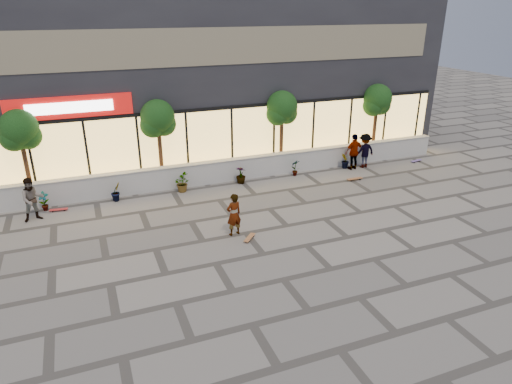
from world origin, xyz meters
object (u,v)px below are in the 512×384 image
object	(u,v)px
tree_east	(377,102)
tree_mideast	(282,110)
tree_midwest	(158,121)
skater_center	(234,215)
skateboard_right_near	(355,179)
skateboard_left	(59,210)
skater_right_far	(365,151)
skater_right_near	(354,152)
skateboard_right_far	(416,161)
tree_west	(20,132)
skater_left	(33,199)
skateboard_center	(250,238)

from	to	relation	value
tree_east	tree_mideast	bearing A→B (deg)	180.00
tree_midwest	skater_center	xyz separation A→B (m)	(1.44, -6.00, -2.19)
skater_center	skateboard_right_near	size ratio (longest dim) A/B	1.96
skateboard_left	tree_mideast	bearing A→B (deg)	14.74
tree_east	skater_right_far	xyz separation A→B (m)	(-1.50, -1.40, -2.11)
tree_mideast	skateboard_left	bearing A→B (deg)	-171.87
skater_center	skater_right_near	distance (m)	9.10
tree_midwest	skateboard_right_near	distance (m)	9.47
tree_east	skateboard_right_far	xyz separation A→B (m)	(1.59, -1.73, -2.92)
skater_right_far	tree_west	bearing A→B (deg)	-9.99
tree_west	skater_center	distance (m)	9.43
tree_mideast	tree_east	size ratio (longest dim) A/B	1.00
tree_east	skateboard_right_far	bearing A→B (deg)	-47.41
skateboard_right_near	skater_right_near	bearing A→B (deg)	59.28
tree_east	skater_right_far	world-z (taller)	tree_east
skateboard_right_far	tree_midwest	bearing A→B (deg)	162.01
tree_west	skater_right_near	size ratio (longest dim) A/B	2.15
skateboard_right_far	skater_right_far	bearing A→B (deg)	163.43
skateboard_left	skateboard_right_near	world-z (taller)	skateboard_right_near
skater_left	skateboard_right_far	bearing A→B (deg)	-11.19
tree_mideast	tree_east	distance (m)	5.50
tree_west	tree_east	size ratio (longest dim) A/B	1.00
tree_west	tree_east	bearing A→B (deg)	0.00
tree_west	skater_left	world-z (taller)	tree_west
skater_right_near	skateboard_right_far	distance (m)	3.86
tree_mideast	skater_right_far	xyz separation A→B (m)	(4.00, -1.40, -2.11)
tree_east	skater_center	bearing A→B (deg)	-149.20
tree_east	skateboard_right_far	distance (m)	3.75
skateboard_center	skateboard_right_near	xyz separation A→B (m)	(6.72, 3.68, 0.01)
skater_left	tree_west	bearing A→B (deg)	83.64
tree_west	skater_right_far	bearing A→B (deg)	-5.16
tree_midwest	skateboard_right_far	xyz separation A→B (m)	(13.09, -1.73, -2.92)
tree_midwest	skater_right_far	bearing A→B (deg)	-7.97
skater_center	skateboard_center	size ratio (longest dim) A/B	2.49
skater_right_far	skateboard_center	size ratio (longest dim) A/B	2.75
skater_center	tree_mideast	bearing A→B (deg)	-139.81
skater_right_near	skateboard_left	size ratio (longest dim) A/B	2.55
tree_west	skateboard_right_far	world-z (taller)	tree_west
tree_midwest	skater_left	bearing A→B (deg)	-158.77
skater_right_far	skater_left	bearing A→B (deg)	-2.38
tree_west	tree_midwest	world-z (taller)	same
skater_right_far	skateboard_right_near	size ratio (longest dim) A/B	2.16
skater_right_near	skateboard_left	world-z (taller)	skater_right_near
skater_left	skateboard_right_near	distance (m)	13.88
tree_mideast	skateboard_center	bearing A→B (deg)	-122.53
tree_west	tree_east	world-z (taller)	same
tree_west	skater_right_far	world-z (taller)	tree_west
tree_mideast	skater_center	distance (m)	7.85
tree_east	skater_center	distance (m)	11.92
tree_midwest	skateboard_center	world-z (taller)	tree_midwest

